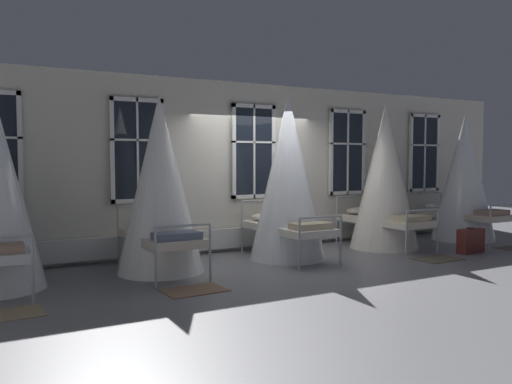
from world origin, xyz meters
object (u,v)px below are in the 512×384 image
object	(u,v)px
cot_third	(288,179)
cot_fifth	(464,179)
cot_fourth	(385,178)
suitcase_dark	(471,241)
cot_second	(160,187)

from	to	relation	value
cot_third	cot_fifth	bearing A→B (deg)	-89.57
cot_fourth	suitcase_dark	xyz separation A→B (m)	(0.97, -1.21, -1.12)
cot_fifth	suitcase_dark	bearing A→B (deg)	134.06
cot_fourth	cot_fifth	distance (m)	2.19
cot_second	cot_third	xyz separation A→B (m)	(2.26, -0.02, 0.07)
cot_second	cot_fourth	world-z (taller)	cot_fourth
cot_fifth	suitcase_dark	world-z (taller)	cot_fifth
cot_third	suitcase_dark	distance (m)	3.58
cot_second	cot_fifth	world-z (taller)	cot_fifth
cot_fourth	cot_second	bearing A→B (deg)	89.22
cot_fourth	cot_fifth	bearing A→B (deg)	-91.84
cot_fifth	suitcase_dark	size ratio (longest dim) A/B	4.66
cot_third	cot_fourth	world-z (taller)	cot_third
cot_second	suitcase_dark	world-z (taller)	cot_second
cot_fourth	suitcase_dark	size ratio (longest dim) A/B	4.85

